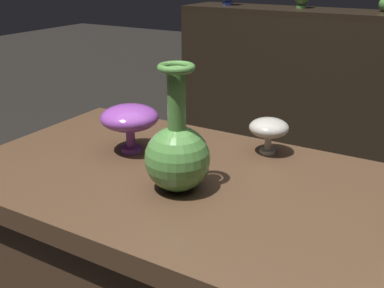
% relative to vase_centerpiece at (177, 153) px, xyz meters
% --- Properties ---
extents(back_display_shelf, '(2.60, 0.40, 0.99)m').
position_rel_vase_centerpiece_xyz_m(back_display_shelf, '(0.04, 2.27, -0.39)').
color(back_display_shelf, black).
rests_on(back_display_shelf, ground_plane).
extents(vase_centerpiece, '(0.15, 0.15, 0.28)m').
position_rel_vase_centerpiece_xyz_m(vase_centerpiece, '(0.00, 0.00, 0.00)').
color(vase_centerpiece, '#477A38').
rests_on(vase_centerpiece, display_plinth).
extents(vase_left_accent, '(0.15, 0.15, 0.13)m').
position_rel_vase_centerpiece_xyz_m(vase_left_accent, '(-0.23, 0.12, 0.00)').
color(vase_left_accent, '#7A388E').
rests_on(vase_left_accent, display_plinth).
extents(vase_right_accent, '(0.10, 0.10, 0.10)m').
position_rel_vase_centerpiece_xyz_m(vase_right_accent, '(0.10, 0.30, -0.02)').
color(vase_right_accent, gray).
rests_on(vase_right_accent, display_plinth).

